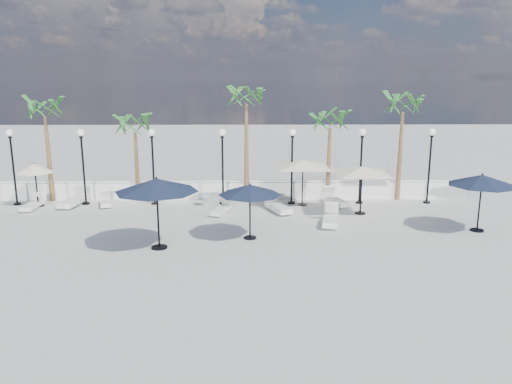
{
  "coord_description": "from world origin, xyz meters",
  "views": [
    {
      "loc": [
        1.31,
        -18.31,
        6.34
      ],
      "look_at": [
        1.63,
        2.67,
        1.5
      ],
      "focal_mm": 35.0,
      "sensor_mm": 36.0,
      "label": 1
    }
  ],
  "objects_px": {
    "lounger_4": "(331,219)",
    "parasol_cream_small": "(35,169)",
    "lounger_0": "(105,202)",
    "parasol_navy_left": "(157,185)",
    "lounger_1": "(32,205)",
    "parasol_navy_right": "(482,180)",
    "lounger_3": "(221,209)",
    "lounger_6": "(334,200)",
    "parasol_cream_sq_b": "(362,167)",
    "parasol_cream_sq_a": "(303,160)",
    "lounger_5": "(278,207)",
    "lounger_2": "(73,201)",
    "parasol_navy_mid": "(250,190)"
  },
  "relations": [
    {
      "from": "parasol_navy_left",
      "to": "parasol_cream_sq_b",
      "type": "relative_size",
      "value": 0.64
    },
    {
      "from": "lounger_4",
      "to": "lounger_5",
      "type": "bearing_deg",
      "value": 146.88
    },
    {
      "from": "lounger_1",
      "to": "parasol_cream_sq_b",
      "type": "relative_size",
      "value": 0.35
    },
    {
      "from": "parasol_navy_left",
      "to": "lounger_6",
      "type": "bearing_deg",
      "value": 39.93
    },
    {
      "from": "lounger_6",
      "to": "parasol_navy_right",
      "type": "height_order",
      "value": "parasol_navy_right"
    },
    {
      "from": "lounger_5",
      "to": "lounger_0",
      "type": "bearing_deg",
      "value": 149.48
    },
    {
      "from": "parasol_navy_mid",
      "to": "parasol_navy_right",
      "type": "height_order",
      "value": "parasol_navy_right"
    },
    {
      "from": "lounger_2",
      "to": "parasol_navy_mid",
      "type": "height_order",
      "value": "parasol_navy_mid"
    },
    {
      "from": "lounger_4",
      "to": "parasol_cream_small",
      "type": "bearing_deg",
      "value": 177.85
    },
    {
      "from": "lounger_0",
      "to": "parasol_navy_right",
      "type": "bearing_deg",
      "value": -33.22
    },
    {
      "from": "lounger_6",
      "to": "lounger_3",
      "type": "bearing_deg",
      "value": -179.78
    },
    {
      "from": "parasol_navy_right",
      "to": "parasol_cream_small",
      "type": "distance_m",
      "value": 20.76
    },
    {
      "from": "lounger_2",
      "to": "lounger_5",
      "type": "bearing_deg",
      "value": 0.89
    },
    {
      "from": "lounger_1",
      "to": "lounger_5",
      "type": "xyz_separation_m",
      "value": [
        12.08,
        -0.65,
        0.04
      ]
    },
    {
      "from": "lounger_2",
      "to": "lounger_6",
      "type": "xyz_separation_m",
      "value": [
        13.21,
        -0.0,
        -0.01
      ]
    },
    {
      "from": "parasol_cream_sq_a",
      "to": "parasol_cream_sq_b",
      "type": "relative_size",
      "value": 1.03
    },
    {
      "from": "parasol_navy_left",
      "to": "parasol_navy_mid",
      "type": "relative_size",
      "value": 1.23
    },
    {
      "from": "parasol_navy_left",
      "to": "parasol_cream_small",
      "type": "relative_size",
      "value": 1.41
    },
    {
      "from": "parasol_navy_left",
      "to": "lounger_5",
      "type": "bearing_deg",
      "value": 47.11
    },
    {
      "from": "lounger_6",
      "to": "parasol_navy_mid",
      "type": "relative_size",
      "value": 0.84
    },
    {
      "from": "lounger_1",
      "to": "lounger_3",
      "type": "bearing_deg",
      "value": -5.89
    },
    {
      "from": "parasol_navy_right",
      "to": "parasol_cream_sq_a",
      "type": "relative_size",
      "value": 0.55
    },
    {
      "from": "lounger_1",
      "to": "lounger_2",
      "type": "bearing_deg",
      "value": 19.5
    },
    {
      "from": "parasol_cream_sq_b",
      "to": "lounger_5",
      "type": "bearing_deg",
      "value": 173.55
    },
    {
      "from": "lounger_3",
      "to": "lounger_4",
      "type": "height_order",
      "value": "lounger_4"
    },
    {
      "from": "lounger_3",
      "to": "parasol_navy_left",
      "type": "bearing_deg",
      "value": -95.99
    },
    {
      "from": "lounger_3",
      "to": "parasol_cream_sq_b",
      "type": "relative_size",
      "value": 0.37
    },
    {
      "from": "lounger_6",
      "to": "parasol_cream_sq_a",
      "type": "bearing_deg",
      "value": 165.2
    },
    {
      "from": "lounger_0",
      "to": "lounger_1",
      "type": "xyz_separation_m",
      "value": [
        -3.42,
        -0.63,
        0.01
      ]
    },
    {
      "from": "lounger_3",
      "to": "parasol_cream_sq_a",
      "type": "bearing_deg",
      "value": 38.64
    },
    {
      "from": "parasol_navy_left",
      "to": "parasol_cream_sq_b",
      "type": "height_order",
      "value": "parasol_navy_left"
    },
    {
      "from": "parasol_navy_right",
      "to": "parasol_cream_small",
      "type": "height_order",
      "value": "parasol_navy_right"
    },
    {
      "from": "lounger_0",
      "to": "parasol_navy_left",
      "type": "bearing_deg",
      "value": -77.63
    },
    {
      "from": "lounger_0",
      "to": "parasol_cream_sq_a",
      "type": "height_order",
      "value": "parasol_cream_sq_a"
    },
    {
      "from": "parasol_cream_sq_a",
      "to": "parasol_navy_mid",
      "type": "bearing_deg",
      "value": -116.48
    },
    {
      "from": "lounger_1",
      "to": "lounger_2",
      "type": "distance_m",
      "value": 1.91
    },
    {
      "from": "parasol_navy_mid",
      "to": "parasol_cream_sq_b",
      "type": "relative_size",
      "value": 0.52
    },
    {
      "from": "lounger_3",
      "to": "parasol_cream_sq_b",
      "type": "distance_m",
      "value": 6.92
    },
    {
      "from": "lounger_5",
      "to": "lounger_1",
      "type": "bearing_deg",
      "value": 154.82
    },
    {
      "from": "lounger_0",
      "to": "lounger_5",
      "type": "height_order",
      "value": "lounger_5"
    },
    {
      "from": "parasol_navy_left",
      "to": "parasol_cream_small",
      "type": "height_order",
      "value": "parasol_navy_left"
    },
    {
      "from": "lounger_5",
      "to": "parasol_cream_sq_b",
      "type": "bearing_deg",
      "value": -28.52
    },
    {
      "from": "lounger_0",
      "to": "lounger_3",
      "type": "distance_m",
      "value": 6.15
    },
    {
      "from": "parasol_navy_left",
      "to": "parasol_cream_small",
      "type": "distance_m",
      "value": 9.71
    },
    {
      "from": "lounger_5",
      "to": "lounger_6",
      "type": "bearing_deg",
      "value": 1.76
    },
    {
      "from": "lounger_3",
      "to": "lounger_6",
      "type": "relative_size",
      "value": 0.84
    },
    {
      "from": "lounger_4",
      "to": "lounger_0",
      "type": "bearing_deg",
      "value": 173.79
    },
    {
      "from": "lounger_3",
      "to": "parasol_navy_left",
      "type": "distance_m",
      "value": 5.77
    },
    {
      "from": "lounger_4",
      "to": "parasol_cream_sq_a",
      "type": "xyz_separation_m",
      "value": [
        -0.9,
        3.43,
        2.03
      ]
    },
    {
      "from": "lounger_2",
      "to": "parasol_navy_left",
      "type": "height_order",
      "value": "parasol_navy_left"
    }
  ]
}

